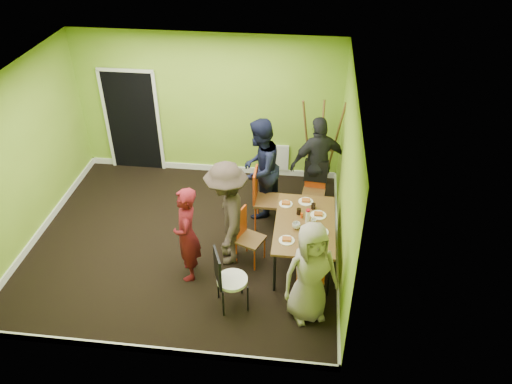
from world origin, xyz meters
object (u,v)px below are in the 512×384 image
Objects in this scene: orange_bottle at (302,215)px; blue_bottle at (319,230)px; chair_front_end at (311,274)px; chair_left_near at (246,234)px; person_back_end at (318,163)px; thermos at (308,217)px; person_left_near at (227,214)px; chair_bentwood at (227,277)px; person_front_end at (310,273)px; chair_back_end at (315,177)px; person_standing at (187,235)px; person_left_far at (260,169)px; chair_left_far at (263,195)px; easel at (321,148)px; dining_table at (305,226)px.

blue_bottle is at bearing -56.95° from orange_bottle.
chair_front_end is 10.81× the size of orange_bottle.
person_back_end is at bearing 169.40° from chair_left_near.
person_left_near is (-1.20, -0.11, 0.02)m from thermos.
chair_bentwood is 1.15m from person_front_end.
chair_bentwood reaches higher than chair_left_near.
person_standing reaches higher than chair_back_end.
person_left_far is at bearing 89.64° from person_front_end.
chair_left_far reaches higher than chair_left_near.
chair_back_end is 5.12× the size of blue_bottle.
easel is (0.06, 0.60, 0.24)m from chair_back_end.
person_left_far reaches higher than chair_left_near.
orange_bottle is 0.05× the size of person_left_near.
blue_bottle is 1.83m from person_back_end.
orange_bottle is 0.05× the size of person_front_end.
person_left_far is (-0.86, 1.17, 0.05)m from thermos.
chair_bentwood is 0.53× the size of easel.
chair_back_end is at bearing 85.86° from thermos.
thermos reaches higher than chair_left_near.
person_front_end is (1.80, -0.59, 0.01)m from person_standing.
chair_front_end is 1.54m from person_left_near.
dining_table is 0.97× the size of person_standing.
chair_left_far is 5.67× the size of blue_bottle.
easel is at bearing 137.77° from person_left_near.
orange_bottle is at bearing 43.48° from chair_left_far.
person_left_far reaches higher than person_standing.
chair_back_end is 1.68m from blue_bottle.
person_left_far is at bearing -165.05° from chair_left_far.
person_left_near is at bearing -64.59° from chair_left_near.
person_standing is at bearing 24.60° from person_back_end.
blue_bottle is 0.11× the size of person_back_end.
dining_table is 0.91m from chair_left_near.
person_left_near is at bearing 115.69° from person_standing.
chair_front_end is (0.86, -1.69, -0.09)m from chair_left_far.
person_left_far is at bearing 126.20° from thermos.
chair_back_end is at bearing 118.84° from person_left_far.
person_left_near reaches higher than blue_bottle.
orange_bottle is 1.45m from person_back_end.
person_standing is 0.68m from person_left_near.
chair_bentwood is 1.55m from thermos.
chair_left_far is at bearing 131.90° from person_standing.
person_back_end is (0.99, 0.36, -0.03)m from person_left_far.
person_standing is 0.86× the size of person_left_far.
dining_table is at bearing 93.50° from person_standing.
blue_bottle is (0.08, 0.57, 0.33)m from chair_front_end.
person_left_near is 1.63m from person_front_end.
person_left_near is (-0.28, -0.02, 0.36)m from chair_left_near.
chair_bentwood reaches higher than chair_front_end.
thermos is at bearing 49.23° from dining_table.
chair_front_end reaches higher than dining_table.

